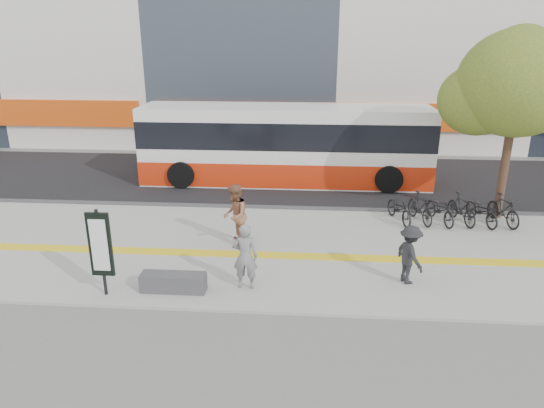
# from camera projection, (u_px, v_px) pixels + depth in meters

# --- Properties ---
(ground) EXTENTS (120.00, 120.00, 0.00)m
(ground) POSITION_uv_depth(u_px,v_px,m) (282.00, 274.00, 13.10)
(ground) COLOR slate
(ground) RESTS_ON ground
(sidewalk) EXTENTS (40.00, 7.00, 0.08)m
(sidewalk) POSITION_uv_depth(u_px,v_px,m) (284.00, 250.00, 14.49)
(sidewalk) COLOR gray
(sidewalk) RESTS_ON ground
(tactile_strip) EXTENTS (40.00, 0.45, 0.01)m
(tactile_strip) POSITION_uv_depth(u_px,v_px,m) (284.00, 255.00, 14.01)
(tactile_strip) COLOR gold
(tactile_strip) RESTS_ON sidewalk
(street) EXTENTS (40.00, 8.00, 0.06)m
(street) POSITION_uv_depth(u_px,v_px,m) (293.00, 179.00, 21.56)
(street) COLOR black
(street) RESTS_ON ground
(curb) EXTENTS (40.00, 0.25, 0.14)m
(curb) POSITION_uv_depth(u_px,v_px,m) (289.00, 209.00, 17.78)
(curb) COLOR #39393C
(curb) RESTS_ON ground
(bench) EXTENTS (1.60, 0.45, 0.45)m
(bench) POSITION_uv_depth(u_px,v_px,m) (173.00, 282.00, 12.05)
(bench) COLOR #39393C
(bench) RESTS_ON sidewalk
(signboard) EXTENTS (0.55, 0.10, 2.20)m
(signboard) POSITION_uv_depth(u_px,v_px,m) (100.00, 246.00, 11.52)
(signboard) COLOR black
(signboard) RESTS_ON sidewalk
(street_tree) EXTENTS (4.40, 3.80, 6.31)m
(street_tree) POSITION_uv_depth(u_px,v_px,m) (515.00, 85.00, 15.63)
(street_tree) COLOR #382519
(street_tree) RESTS_ON sidewalk
(bus) EXTENTS (11.99, 2.84, 3.19)m
(bus) POSITION_uv_depth(u_px,v_px,m) (285.00, 147.00, 20.60)
(bus) COLOR silver
(bus) RESTS_ON street
(bicycle_row) EXTENTS (4.36, 1.82, 1.00)m
(bicycle_row) POSITION_uv_depth(u_px,v_px,m) (450.00, 209.00, 16.30)
(bicycle_row) COLOR black
(bicycle_row) RESTS_ON sidewalk
(seated_woman) EXTENTS (0.64, 0.43, 1.70)m
(seated_woman) POSITION_uv_depth(u_px,v_px,m) (245.00, 256.00, 12.00)
(seated_woman) COLOR black
(seated_woman) RESTS_ON sidewalk
(pedestrian_tan) EXTENTS (0.76, 0.95, 1.89)m
(pedestrian_tan) POSITION_uv_depth(u_px,v_px,m) (235.00, 215.00, 14.42)
(pedestrian_tan) COLOR brown
(pedestrian_tan) RESTS_ON sidewalk
(pedestrian_dark) EXTENTS (0.91, 1.14, 1.53)m
(pedestrian_dark) POSITION_uv_depth(u_px,v_px,m) (410.00, 255.00, 12.29)
(pedestrian_dark) COLOR black
(pedestrian_dark) RESTS_ON sidewalk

